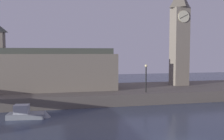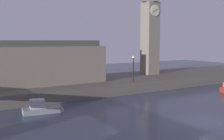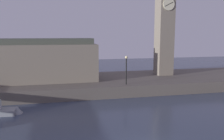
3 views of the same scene
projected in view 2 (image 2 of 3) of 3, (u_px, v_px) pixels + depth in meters
name	position (u px, v px, depth m)	size (l,w,h in m)	color
ground_plane	(207.00, 121.00, 25.21)	(120.00, 120.00, 0.00)	#384256
far_embankment	(100.00, 84.00, 42.08)	(70.00, 12.00, 1.50)	#5B544C
clock_tower	(150.00, 28.00, 47.76)	(2.64, 2.67, 15.60)	slate
parliament_hall	(37.00, 63.00, 36.80)	(17.14, 5.34, 9.25)	slate
streetlamp	(133.00, 66.00, 39.11)	(0.36, 0.36, 3.70)	black
boat_cruiser_grey	(46.00, 108.00, 28.42)	(4.57, 1.98, 1.60)	gray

